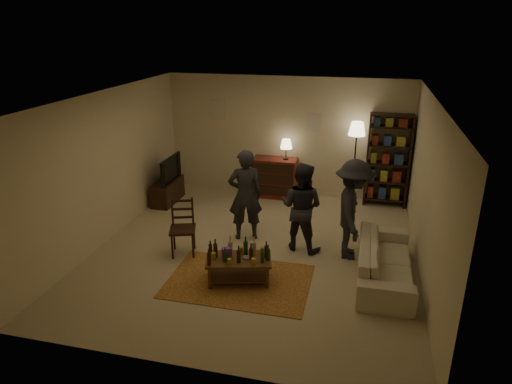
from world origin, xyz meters
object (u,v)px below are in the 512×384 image
(floor_lamp, at_px, (357,135))
(dresser, at_px, (275,177))
(person_by_sofa, at_px, (353,210))
(bookshelf, at_px, (388,160))
(person_right, at_px, (301,207))
(sofa, at_px, (385,261))
(dining_chair, at_px, (183,225))
(coffee_table, at_px, (239,260))
(tv_stand, at_px, (167,186))
(person_left, at_px, (245,195))

(floor_lamp, bearing_deg, dresser, 177.93)
(dresser, bearing_deg, person_by_sofa, -53.77)
(floor_lamp, xyz_separation_m, person_by_sofa, (0.08, -2.43, -0.71))
(bookshelf, height_order, person_right, bookshelf)
(bookshelf, relative_size, sofa, 0.97)
(sofa, bearing_deg, dining_chair, 88.90)
(coffee_table, xyz_separation_m, floor_lamp, (1.56, 3.68, 1.19))
(person_by_sofa, bearing_deg, tv_stand, 64.34)
(coffee_table, height_order, bookshelf, bookshelf)
(bookshelf, bearing_deg, coffee_table, -120.52)
(dining_chair, bearing_deg, floor_lamp, 29.18)
(dresser, relative_size, bookshelf, 0.67)
(tv_stand, distance_m, person_by_sofa, 4.40)
(coffee_table, relative_size, tv_stand, 1.04)
(tv_stand, relative_size, person_right, 0.66)
(dining_chair, distance_m, person_left, 1.26)
(tv_stand, height_order, bookshelf, bookshelf)
(bookshelf, bearing_deg, floor_lamp, -169.27)
(sofa, relative_size, person_by_sofa, 1.21)
(bookshelf, bearing_deg, tv_stand, -168.20)
(person_left, bearing_deg, person_by_sofa, 152.11)
(floor_lamp, bearing_deg, tv_stand, -168.02)
(floor_lamp, bearing_deg, person_left, -130.39)
(person_right, bearing_deg, floor_lamp, -93.57)
(sofa, bearing_deg, tv_stand, 64.66)
(bookshelf, distance_m, person_right, 2.90)
(dresser, xyz_separation_m, sofa, (2.39, -3.11, -0.17))
(tv_stand, height_order, person_left, person_left)
(floor_lamp, bearing_deg, person_right, -108.77)
(coffee_table, xyz_separation_m, dining_chair, (-1.20, 0.70, 0.15))
(bookshelf, xyz_separation_m, person_left, (-2.54, -2.31, -0.18))
(dining_chair, bearing_deg, sofa, -19.17)
(floor_lamp, xyz_separation_m, person_left, (-1.85, -2.18, -0.72))
(coffee_table, bearing_deg, person_by_sofa, 37.43)
(tv_stand, xyz_separation_m, sofa, (4.64, -2.20, -0.08))
(tv_stand, relative_size, bookshelf, 0.52)
(dresser, relative_size, person_left, 0.80)
(coffee_table, relative_size, sofa, 0.53)
(coffee_table, distance_m, person_right, 1.59)
(person_left, xyz_separation_m, person_right, (1.05, -0.17, -0.06))
(tv_stand, bearing_deg, person_left, -31.69)
(sofa, bearing_deg, person_by_sofa, 42.37)
(floor_lamp, relative_size, person_right, 1.16)
(floor_lamp, bearing_deg, person_by_sofa, -88.22)
(tv_stand, xyz_separation_m, dresser, (2.25, 0.91, 0.09))
(bookshelf, distance_m, sofa, 3.26)
(floor_lamp, distance_m, person_right, 2.60)
(sofa, bearing_deg, person_right, 64.17)
(tv_stand, height_order, person_right, person_right)
(dresser, xyz_separation_m, person_right, (0.95, -2.42, 0.32))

